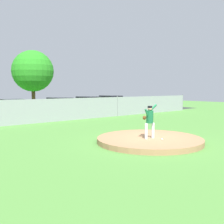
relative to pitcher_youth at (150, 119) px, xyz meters
The scene contains 12 objects.
ground_plane 6.27m from the pitcher_youth, 88.22° to the left, with size 80.00×80.00×0.00m, color #4C8438.
asphalt_strip 14.71m from the pitcher_youth, 89.25° to the left, with size 44.00×7.00×0.01m, color #2B2B2D.
pitchers_mound 1.06m from the pitcher_youth, 39.94° to the left, with size 4.91×4.91×0.24m, color #99704C.
pitcher_youth is the anchor object (origin of this frame).
baseball 1.08m from the pitcher_youth, 73.73° to the right, with size 0.07×0.07×0.07m, color white.
chainlink_fence 10.17m from the pitcher_youth, 88.92° to the left, with size 34.49×0.07×1.87m.
parked_car_burgundy 16.30m from the pitcher_youth, 64.33° to the left, with size 2.09×4.46×1.73m.
parked_car_navy 14.82m from the pitcher_youth, 93.05° to the left, with size 2.14×4.45×1.62m.
parked_car_charcoal 18.41m from the pitcher_youth, 55.30° to the left, with size 2.13×4.51×1.76m.
parked_car_slate 15.44m from the pitcher_youth, 75.83° to the left, with size 1.96×4.81×1.68m.
traffic_cone_orange 15.59m from the pitcher_youth, 55.28° to the left, with size 0.40×0.40×0.55m.
tree_bushy_near 24.57m from the pitcher_youth, 78.19° to the left, with size 5.15×5.15×7.34m.
Camera 1 is at (-9.15, -8.03, 2.48)m, focal length 41.94 mm.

